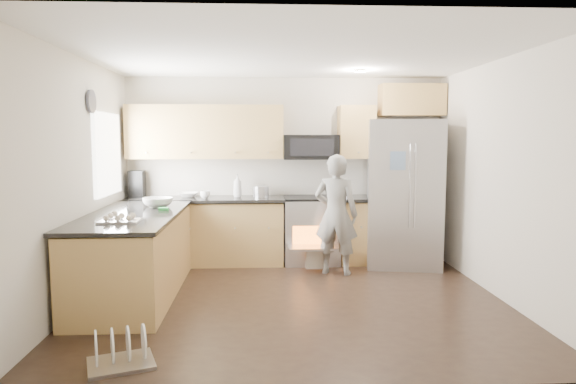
{
  "coord_description": "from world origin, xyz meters",
  "views": [
    {
      "loc": [
        -0.34,
        -5.4,
        1.74
      ],
      "look_at": [
        -0.04,
        0.5,
        1.12
      ],
      "focal_mm": 32.0,
      "sensor_mm": 36.0,
      "label": 1
    }
  ],
  "objects": [
    {
      "name": "dish_rack",
      "position": [
        -1.43,
        -1.54,
        0.08
      ],
      "size": [
        0.59,
        0.53,
        0.3
      ],
      "rotation": [
        0.0,
        0.0,
        0.35
      ],
      "color": "#B7B7BC",
      "rests_on": "ground"
    },
    {
      "name": "refrigerator",
      "position": [
        1.59,
        1.45,
        0.99
      ],
      "size": [
        1.09,
        0.91,
        1.99
      ],
      "rotation": [
        0.0,
        0.0,
        -0.17
      ],
      "color": "#B7B7BC",
      "rests_on": "ground"
    },
    {
      "name": "person",
      "position": [
        0.61,
        1.06,
        0.77
      ],
      "size": [
        0.65,
        0.54,
        1.55
      ],
      "primitive_type": "imported",
      "rotation": [
        0.0,
        0.0,
        2.8
      ],
      "color": "gray",
      "rests_on": "ground"
    },
    {
      "name": "room_shell",
      "position": [
        -0.04,
        0.02,
        1.67
      ],
      "size": [
        4.54,
        4.04,
        2.62
      ],
      "color": "beige",
      "rests_on": "ground"
    },
    {
      "name": "back_cabinet_run",
      "position": [
        -0.59,
        1.75,
        0.96
      ],
      "size": [
        4.45,
        0.64,
        2.5
      ],
      "color": "#9F773F",
      "rests_on": "ground"
    },
    {
      "name": "ground",
      "position": [
        0.0,
        0.0,
        0.0
      ],
      "size": [
        4.5,
        4.5,
        0.0
      ],
      "primitive_type": "plane",
      "color": "black",
      "rests_on": "ground"
    },
    {
      "name": "stove_range",
      "position": [
        0.35,
        1.69,
        0.68
      ],
      "size": [
        0.76,
        0.97,
        1.79
      ],
      "color": "#B7B7BC",
      "rests_on": "ground"
    },
    {
      "name": "peninsula",
      "position": [
        -1.75,
        0.25,
        0.46
      ],
      "size": [
        0.96,
        2.36,
        1.04
      ],
      "color": "#9F773F",
      "rests_on": "ground"
    }
  ]
}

